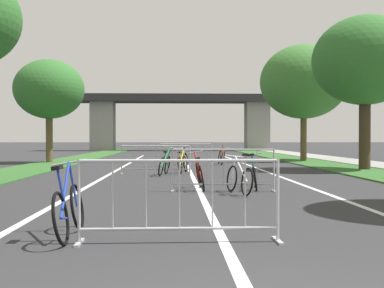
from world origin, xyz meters
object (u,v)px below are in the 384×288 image
at_px(bicycle_blue_6, 69,209).
at_px(bicycle_green_7, 165,165).
at_px(crowd_barrier_nearest, 179,201).
at_px(tree_right_cypress_far, 365,61).
at_px(bicycle_silver_0, 185,158).
at_px(bicycle_teal_5, 254,175).
at_px(tree_left_oak_mid, 49,90).
at_px(bicycle_white_1, 239,178).
at_px(bicycle_orange_3, 221,157).
at_px(bicycle_red_2, 200,175).
at_px(crowd_barrier_fourth, 186,154).
at_px(bicycle_yellow_4, 182,164).
at_px(crowd_barrier_second, 223,170).
at_px(crowd_barrier_third, 156,160).
at_px(tree_right_maple_mid, 304,82).

relative_size(bicycle_blue_6, bicycle_green_7, 1.02).
xyz_separation_m(crowd_barrier_nearest, bicycle_blue_6, (-1.45, 0.37, -0.14)).
relative_size(tree_right_cypress_far, bicycle_silver_0, 3.98).
bearing_deg(bicycle_teal_5, tree_left_oak_mid, 131.24).
distance_m(bicycle_white_1, bicycle_orange_3, 12.53).
height_order(bicycle_orange_3, bicycle_teal_5, bicycle_orange_3).
height_order(bicycle_silver_0, bicycle_red_2, bicycle_red_2).
bearing_deg(crowd_barrier_fourth, bicycle_yellow_4, -92.81).
relative_size(tree_right_cypress_far, bicycle_blue_6, 3.76).
bearing_deg(bicycle_blue_6, crowd_barrier_nearest, -14.45).
distance_m(crowd_barrier_nearest, bicycle_white_1, 5.47).
relative_size(tree_right_cypress_far, crowd_barrier_second, 2.44).
height_order(crowd_barrier_third, bicycle_orange_3, crowd_barrier_third).
distance_m(crowd_barrier_third, bicycle_red_2, 5.51).
height_order(bicycle_silver_0, bicycle_teal_5, bicycle_teal_5).
height_order(crowd_barrier_fourth, bicycle_teal_5, crowd_barrier_fourth).
xyz_separation_m(crowd_barrier_third, crowd_barrier_fourth, (1.24, 5.80, 0.00)).
relative_size(tree_right_maple_mid, bicycle_green_7, 4.10).
xyz_separation_m(crowd_barrier_nearest, bicycle_red_2, (0.58, 6.24, -0.15)).
xyz_separation_m(tree_right_maple_mid, crowd_barrier_third, (-8.09, -9.94, -4.01)).
bearing_deg(tree_right_maple_mid, bicycle_orange_3, -143.59).
distance_m(crowd_barrier_third, bicycle_blue_6, 11.24).
distance_m(tree_left_oak_mid, crowd_barrier_third, 10.52).
bearing_deg(bicycle_silver_0, bicycle_blue_6, -104.09).
distance_m(crowd_barrier_nearest, crowd_barrier_second, 5.91).
bearing_deg(bicycle_blue_6, bicycle_orange_3, 77.94).
height_order(tree_left_oak_mid, bicycle_teal_5, tree_left_oak_mid).
distance_m(bicycle_red_2, bicycle_green_7, 4.89).
relative_size(crowd_barrier_nearest, bicycle_white_1, 1.59).
distance_m(tree_right_cypress_far, bicycle_teal_5, 9.89).
distance_m(crowd_barrier_second, crowd_barrier_third, 6.09).
relative_size(tree_left_oak_mid, crowd_barrier_nearest, 2.13).
bearing_deg(tree_right_maple_mid, tree_right_cypress_far, -87.75).
distance_m(crowd_barrier_third, bicycle_silver_0, 6.41).
distance_m(tree_left_oak_mid, bicycle_orange_3, 9.72).
relative_size(bicycle_yellow_4, bicycle_green_7, 1.01).
height_order(tree_right_maple_mid, bicycle_teal_5, tree_right_maple_mid).
bearing_deg(bicycle_yellow_4, bicycle_blue_6, -86.11).
relative_size(bicycle_orange_3, bicycle_teal_5, 1.01).
height_order(bicycle_white_1, bicycle_red_2, bicycle_red_2).
bearing_deg(tree_right_cypress_far, bicycle_yellow_4, -170.75).
relative_size(tree_right_cypress_far, bicycle_green_7, 3.85).
bearing_deg(crowd_barrier_nearest, bicycle_teal_5, 72.58).
bearing_deg(crowd_barrier_third, bicycle_green_7, -59.46).
xyz_separation_m(crowd_barrier_fourth, bicycle_red_2, (0.08, -11.15, -0.15)).
relative_size(tree_right_maple_mid, bicycle_silver_0, 4.23).
relative_size(crowd_barrier_second, bicycle_orange_3, 1.54).
height_order(crowd_barrier_nearest, crowd_barrier_third, same).
distance_m(bicycle_white_1, bicycle_blue_6, 5.70).
bearing_deg(bicycle_white_1, tree_right_maple_mid, 56.37).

